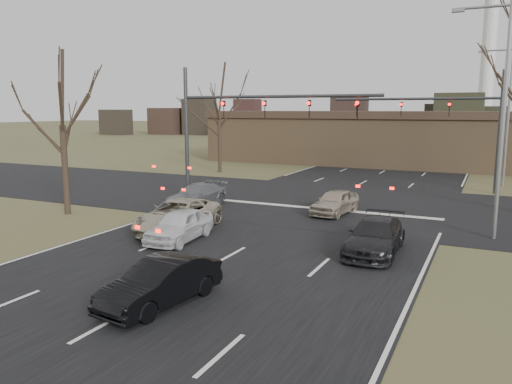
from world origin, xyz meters
TOP-DOWN VIEW (x-y plane):
  - ground at (0.00, 0.00)m, footprint 360.00×360.00m
  - road_main at (0.00, 60.00)m, footprint 14.00×300.00m
  - road_cross at (0.00, 15.00)m, footprint 200.00×14.00m
  - building at (2.00, 38.00)m, footprint 42.40×10.40m
  - mast_arm_near at (-5.23, 13.00)m, footprint 12.12×0.24m
  - mast_arm_far at (6.18, 23.00)m, footprint 11.12×0.24m
  - streetlight_right_near at (8.82, 10.00)m, footprint 2.34×0.25m
  - streetlight_right_far at (9.32, 27.00)m, footprint 2.34×0.25m
  - tree_left_near at (-11.50, 6.00)m, footprint 5.10×5.10m
  - tree_left_far at (-13.00, 25.00)m, footprint 5.70×5.70m
  - car_silver_suv at (-4.00, 5.35)m, footprint 2.86×5.36m
  - car_white_sedan at (-3.00, 3.98)m, footprint 1.86×4.03m
  - car_black_hatch at (0.50, -2.13)m, footprint 1.91×4.12m
  - car_charcoal_sedan at (4.84, 5.68)m, footprint 1.97×4.60m
  - car_grey_ahead at (-6.47, 10.85)m, footprint 2.15×4.49m
  - car_silver_ahead at (1.35, 12.09)m, footprint 2.02×3.98m

SIDE VIEW (x-z plane):
  - ground at x=0.00m, z-range 0.00..0.00m
  - road_main at x=0.00m, z-range 0.00..0.02m
  - road_cross at x=0.00m, z-range 0.00..0.03m
  - car_grey_ahead at x=-6.47m, z-range 0.00..1.26m
  - car_silver_ahead at x=1.35m, z-range 0.00..1.30m
  - car_black_hatch at x=0.50m, z-range 0.00..1.31m
  - car_charcoal_sedan at x=4.84m, z-range 0.00..1.32m
  - car_white_sedan at x=-3.00m, z-range 0.00..1.34m
  - car_silver_suv at x=-4.00m, z-range 0.00..1.43m
  - building at x=2.00m, z-range 0.02..5.32m
  - mast_arm_far at x=6.18m, z-range 1.02..9.02m
  - mast_arm_near at x=-5.23m, z-range 1.07..9.07m
  - streetlight_right_near at x=8.82m, z-range 0.59..10.59m
  - streetlight_right_far at x=9.32m, z-range 0.59..10.59m
  - tree_left_near at x=-11.50m, z-range 2.32..10.82m
  - tree_left_far at x=-13.00m, z-range 2.59..12.09m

